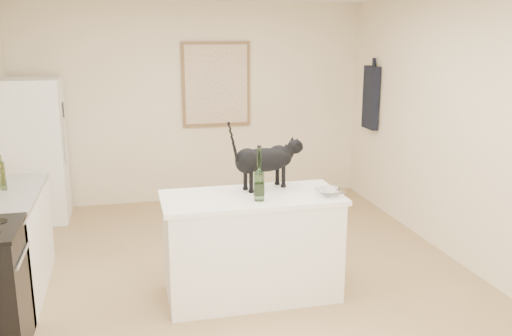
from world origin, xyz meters
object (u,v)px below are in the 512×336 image
object	(u,v)px
glass_bowl	(330,193)
wine_bottle	(259,177)
fridge	(35,151)
black_cat	(264,163)

from	to	relation	value
glass_bowl	wine_bottle	bearing A→B (deg)	178.58
fridge	glass_bowl	world-z (taller)	fridge
fridge	black_cat	world-z (taller)	fridge
black_cat	wine_bottle	distance (m)	0.34
fridge	wine_bottle	xyz separation A→B (m)	(2.08, -2.70, 0.25)
fridge	black_cat	bearing A→B (deg)	-47.28
wine_bottle	glass_bowl	size ratio (longest dim) A/B	1.72
fridge	wine_bottle	size ratio (longest dim) A/B	4.27
wine_bottle	glass_bowl	xyz separation A→B (m)	(0.60, -0.01, -0.17)
fridge	black_cat	xyz separation A→B (m)	(2.20, -2.38, 0.28)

